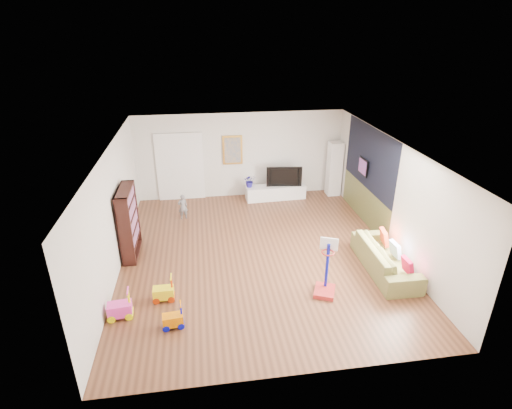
{
  "coord_description": "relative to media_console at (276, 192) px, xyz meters",
  "views": [
    {
      "loc": [
        -1.29,
        -8.3,
        5.14
      ],
      "look_at": [
        0.0,
        0.4,
        1.15
      ],
      "focal_mm": 28.0,
      "sensor_mm": 36.0,
      "label": 1
    }
  ],
  "objects": [
    {
      "name": "olive_wainscot",
      "position": [
        2.17,
        -1.88,
        0.28
      ],
      "size": [
        0.01,
        3.2,
        1.0
      ],
      "primitive_type": "cube",
      "color": "brown",
      "rests_on": "wall_right"
    },
    {
      "name": "pillow_right",
      "position": [
        1.91,
        -3.78,
        0.28
      ],
      "size": [
        0.15,
        0.39,
        0.38
      ],
      "primitive_type": "cube",
      "rotation": [
        0.0,
        0.0,
        -0.14
      ],
      "color": "red",
      "rests_on": "sofa"
    },
    {
      "name": "ride_on_pink",
      "position": [
        -4.02,
        -5.19,
        0.08
      ],
      "size": [
        0.47,
        0.32,
        0.6
      ],
      "primitive_type": "cube",
      "rotation": [
        0.0,
        0.0,
        0.09
      ],
      "color": "#F93AB5",
      "rests_on": "ground"
    },
    {
      "name": "child",
      "position": [
        -2.9,
        -1.04,
        0.15
      ],
      "size": [
        0.31,
        0.24,
        0.75
      ],
      "primitive_type": "imported",
      "rotation": [
        0.0,
        0.0,
        3.4
      ],
      "color": "slate",
      "rests_on": "ground"
    },
    {
      "name": "vase_plant",
      "position": [
        -0.83,
        0.03,
        0.42
      ],
      "size": [
        0.37,
        0.33,
        0.41
      ],
      "primitive_type": "imported",
      "rotation": [
        0.0,
        0.0,
        -0.03
      ],
      "color": "navy",
      "rests_on": "media_console"
    },
    {
      "name": "floor",
      "position": [
        -1.06,
        -3.28,
        -0.22
      ],
      "size": [
        6.5,
        7.5,
        0.0
      ],
      "primitive_type": "cube",
      "color": "brown",
      "rests_on": "ground"
    },
    {
      "name": "navy_accent",
      "position": [
        2.17,
        -1.88,
        1.63
      ],
      "size": [
        0.01,
        3.2,
        1.7
      ],
      "primitive_type": "cube",
      "color": "black",
      "rests_on": "wall_right"
    },
    {
      "name": "pillow_left",
      "position": [
        1.85,
        -5.02,
        0.28
      ],
      "size": [
        0.11,
        0.35,
        0.35
      ],
      "primitive_type": "cube",
      "rotation": [
        0.0,
        0.0,
        0.04
      ],
      "color": "#AF0C38",
      "rests_on": "sofa"
    },
    {
      "name": "tall_cabinet",
      "position": [
        1.93,
        0.1,
        0.66
      ],
      "size": [
        0.41,
        0.41,
        1.76
      ],
      "primitive_type": "cube",
      "rotation": [
        0.0,
        0.0,
        0.01
      ],
      "color": "white",
      "rests_on": "ground"
    },
    {
      "name": "ride_on_orange",
      "position": [
        -3.01,
        -5.6,
        0.03
      ],
      "size": [
        0.4,
        0.27,
        0.51
      ],
      "primitive_type": "cube",
      "rotation": [
        0.0,
        0.0,
        0.09
      ],
      "color": "orange",
      "rests_on": "ground"
    },
    {
      "name": "media_console",
      "position": [
        0.0,
        0.0,
        0.0
      ],
      "size": [
        1.91,
        0.56,
        0.44
      ],
      "primitive_type": "cube",
      "rotation": [
        0.0,
        0.0,
        0.05
      ],
      "color": "white",
      "rests_on": "ground"
    },
    {
      "name": "artwork_right",
      "position": [
        2.11,
        -1.68,
        1.33
      ],
      "size": [
        0.04,
        0.56,
        0.46
      ],
      "primitive_type": "cube",
      "color": "#7F3F8C",
      "rests_on": "wall_right"
    },
    {
      "name": "wall_back",
      "position": [
        -1.06,
        0.47,
        1.13
      ],
      "size": [
        6.5,
        0.0,
        2.7
      ],
      "primitive_type": "cube",
      "color": "silver",
      "rests_on": "ground"
    },
    {
      "name": "ceiling",
      "position": [
        -1.06,
        -3.28,
        2.48
      ],
      "size": [
        6.5,
        7.5,
        0.0
      ],
      "primitive_type": "cube",
      "color": "white",
      "rests_on": "ground"
    },
    {
      "name": "basketball_hoop",
      "position": [
        0.07,
        -5.03,
        0.39
      ],
      "size": [
        0.59,
        0.63,
        1.22
      ],
      "primitive_type": "cube",
      "rotation": [
        0.0,
        0.0,
        -0.41
      ],
      "color": "#AB2625",
      "rests_on": "ground"
    },
    {
      "name": "bookshelf",
      "position": [
        -4.1,
        -2.8,
        0.63
      ],
      "size": [
        0.31,
        1.17,
        1.7
      ],
      "primitive_type": "cube",
      "rotation": [
        0.0,
        0.0,
        -0.01
      ],
      "color": "black",
      "rests_on": "ground"
    },
    {
      "name": "tv",
      "position": [
        0.26,
        0.03,
        0.54
      ],
      "size": [
        1.12,
        0.27,
        0.64
      ],
      "primitive_type": "imported",
      "rotation": [
        0.0,
        0.0,
        -0.12
      ],
      "color": "black",
      "rests_on": "media_console"
    },
    {
      "name": "painting_back",
      "position": [
        -1.31,
        0.43,
        1.33
      ],
      "size": [
        0.62,
        0.06,
        0.92
      ],
      "primitive_type": "cube",
      "color": "gold",
      "rests_on": "wall_back"
    },
    {
      "name": "wall_front",
      "position": [
        -1.06,
        -7.03,
        1.13
      ],
      "size": [
        6.5,
        0.0,
        2.7
      ],
      "primitive_type": "cube",
      "color": "silver",
      "rests_on": "ground"
    },
    {
      "name": "pillow_center",
      "position": [
        1.9,
        -4.35,
        0.28
      ],
      "size": [
        0.12,
        0.36,
        0.36
      ],
      "primitive_type": "cube",
      "rotation": [
        0.0,
        0.0,
        0.07
      ],
      "color": "white",
      "rests_on": "sofa"
    },
    {
      "name": "wall_right",
      "position": [
        2.19,
        -3.28,
        1.13
      ],
      "size": [
        0.0,
        7.5,
        2.7
      ],
      "primitive_type": "cube",
      "color": "white",
      "rests_on": "ground"
    },
    {
      "name": "sofa",
      "position": [
        1.68,
        -4.38,
        0.1
      ],
      "size": [
        0.89,
        2.18,
        0.63
      ],
      "primitive_type": "imported",
      "rotation": [
        0.0,
        0.0,
        1.55
      ],
      "color": "olive",
      "rests_on": "ground"
    },
    {
      "name": "doorway",
      "position": [
        -2.96,
        0.43,
        0.83
      ],
      "size": [
        1.45,
        0.06,
        2.1
      ],
      "primitive_type": "cube",
      "color": "white",
      "rests_on": "ground"
    },
    {
      "name": "wall_left",
      "position": [
        -4.31,
        -3.28,
        1.13
      ],
      "size": [
        0.0,
        7.5,
        2.7
      ],
      "primitive_type": "cube",
      "color": "white",
      "rests_on": "ground"
    },
    {
      "name": "ride_on_yellow",
      "position": [
        -3.23,
        -4.77,
        0.05
      ],
      "size": [
        0.42,
        0.26,
        0.55
      ],
      "primitive_type": "cube",
      "rotation": [
        0.0,
        0.0,
        0.01
      ],
      "color": "#FEED12",
      "rests_on": "ground"
    }
  ]
}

